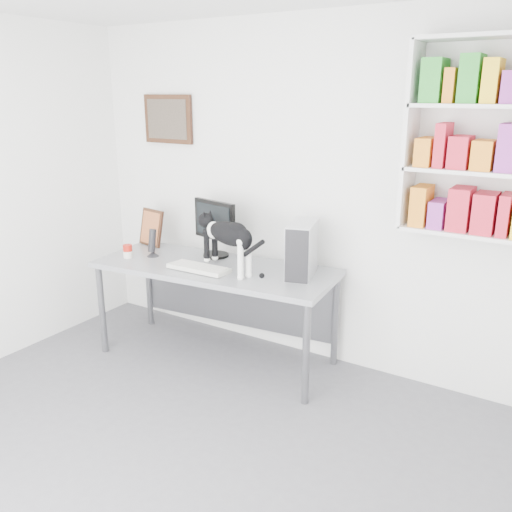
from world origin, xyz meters
name	(u,v)px	position (x,y,z in m)	size (l,w,h in m)	color
room	(112,256)	(0.00, 0.00, 1.35)	(4.01, 4.01, 2.70)	#5E5E63
bookshelf	(491,140)	(1.40, 1.85, 1.85)	(1.03, 0.28, 1.24)	silver
wall_art	(168,119)	(-1.30, 1.97, 1.90)	(0.52, 0.04, 0.42)	#492B17
desk	(216,313)	(-0.48, 1.50, 0.40)	(1.94, 0.75, 0.81)	gray
monitor	(215,228)	(-0.62, 1.72, 1.05)	(0.45, 0.22, 0.48)	black
keyboard	(199,268)	(-0.51, 1.34, 0.83)	(0.49, 0.19, 0.04)	beige
pc_tower	(302,249)	(0.21, 1.66, 1.01)	(0.18, 0.40, 0.40)	silver
speaker	(152,242)	(-1.07, 1.44, 0.93)	(0.11, 0.11, 0.24)	black
leaning_print	(151,227)	(-1.31, 1.69, 0.98)	(0.27, 0.11, 0.34)	#492B17
soup_can	(128,251)	(-1.22, 1.30, 0.86)	(0.08, 0.08, 0.11)	#B0190F
cat	(228,246)	(-0.30, 1.43, 1.01)	(0.67, 0.18, 0.41)	black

